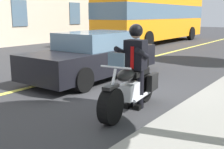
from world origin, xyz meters
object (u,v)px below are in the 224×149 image
Objects in this scene: motorcycle_main at (131,89)px; bus_near at (156,15)px; rider_main at (135,59)px; car_silver at (95,55)px.

bus_near is (-12.95, -6.20, 1.42)m from motorcycle_main.
bus_near is at bearing -154.40° from motorcycle_main.
rider_main is (-0.19, -0.03, 0.58)m from motorcycle_main.
rider_main is 14.20m from bus_near.
bus_near reaches higher than rider_main.
bus_near is 11.63m from car_silver.
bus_near is at bearing -161.65° from car_silver.
motorcycle_main is at bearing 25.60° from bus_near.
car_silver is (10.99, 3.64, -1.18)m from bus_near.
rider_main is at bearing 25.83° from bus_near.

